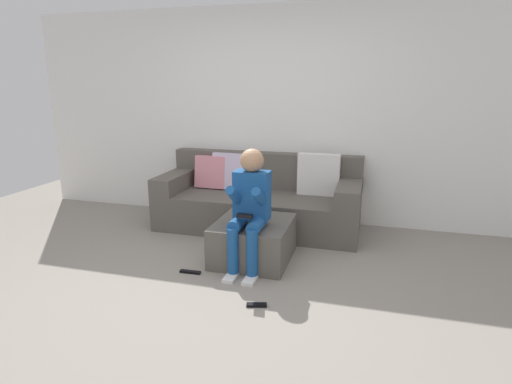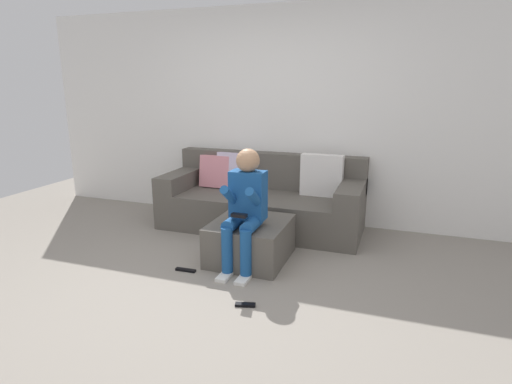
# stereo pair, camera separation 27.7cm
# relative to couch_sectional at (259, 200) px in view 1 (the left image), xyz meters

# --- Properties ---
(ground_plane) EXTENTS (8.31, 8.31, 0.00)m
(ground_plane) POSITION_rel_couch_sectional_xyz_m (0.05, -1.76, -0.32)
(ground_plane) COLOR gray
(wall_back) EXTENTS (6.39, 0.10, 2.56)m
(wall_back) POSITION_rel_couch_sectional_xyz_m (0.05, 0.44, 0.96)
(wall_back) COLOR white
(wall_back) RESTS_ON ground_plane
(couch_sectional) EXTENTS (2.34, 0.92, 0.89)m
(couch_sectional) POSITION_rel_couch_sectional_xyz_m (0.00, 0.00, 0.00)
(couch_sectional) COLOR #59544C
(couch_sectional) RESTS_ON ground_plane
(ottoman) EXTENTS (0.70, 0.77, 0.39)m
(ottoman) POSITION_rel_couch_sectional_xyz_m (0.21, -0.96, -0.13)
(ottoman) COLOR #59544C
(ottoman) RESTS_ON ground_plane
(person_seated) EXTENTS (0.32, 0.58, 1.10)m
(person_seated) POSITION_rel_couch_sectional_xyz_m (0.22, -1.14, 0.30)
(person_seated) COLOR #194C8C
(person_seated) RESTS_ON ground_plane
(remote_near_ottoman) EXTENTS (0.16, 0.09, 0.02)m
(remote_near_ottoman) POSITION_rel_couch_sectional_xyz_m (0.48, -1.82, -0.31)
(remote_near_ottoman) COLOR black
(remote_near_ottoman) RESTS_ON ground_plane
(remote_by_storage_bin) EXTENTS (0.20, 0.05, 0.02)m
(remote_by_storage_bin) POSITION_rel_couch_sectional_xyz_m (-0.26, -1.42, -0.31)
(remote_by_storage_bin) COLOR black
(remote_by_storage_bin) RESTS_ON ground_plane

